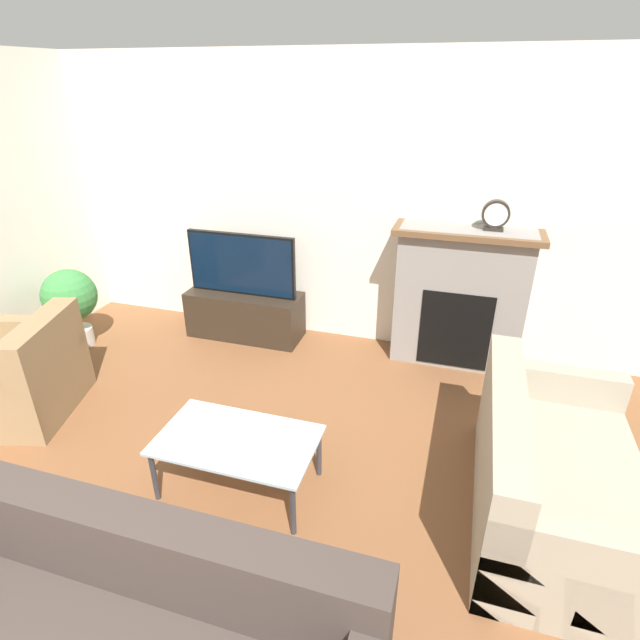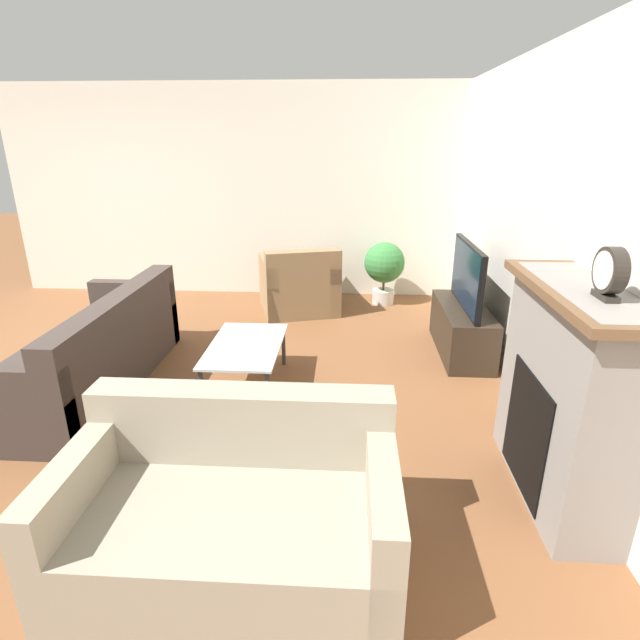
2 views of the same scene
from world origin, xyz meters
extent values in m
cube|color=silver|center=(0.00, 4.51, 1.35)|extent=(8.38, 0.06, 2.70)
cube|color=gray|center=(1.35, 4.29, 0.65)|extent=(1.14, 0.37, 1.29)
cube|color=black|center=(1.35, 4.11, 0.40)|extent=(0.62, 0.01, 0.72)
cube|color=brown|center=(1.35, 4.26, 1.27)|extent=(1.26, 0.43, 0.05)
cube|color=#2D2319|center=(-0.76, 4.18, 0.24)|extent=(1.18, 0.44, 0.48)
cube|color=black|center=(-0.76, 4.18, 0.79)|extent=(1.12, 0.05, 0.62)
cube|color=black|center=(-0.76, 4.15, 0.79)|extent=(1.08, 0.01, 0.58)
cube|color=#3D332D|center=(0.19, 1.15, 0.62)|extent=(2.17, 0.20, 0.40)
cube|color=#9E937F|center=(2.06, 2.50, 0.21)|extent=(0.91, 1.57, 0.42)
cube|color=#9E937F|center=(1.71, 2.50, 0.62)|extent=(0.20, 1.57, 0.40)
cube|color=#9E937F|center=(2.06, 1.78, 0.33)|extent=(0.91, 0.14, 0.66)
cube|color=#9E937F|center=(2.06, 3.22, 0.33)|extent=(0.91, 0.14, 0.66)
cube|color=#8C704C|center=(-1.98, 2.42, 0.21)|extent=(1.09, 1.09, 0.42)
cube|color=#8C704C|center=(-1.65, 2.51, 0.62)|extent=(0.43, 0.90, 0.40)
cube|color=#8C704C|center=(-2.08, 2.78, 0.33)|extent=(0.89, 0.38, 0.66)
cylinder|color=#333338|center=(-0.35, 1.92, 0.19)|extent=(0.04, 0.04, 0.37)
cylinder|color=#333338|center=(0.58, 1.92, 0.19)|extent=(0.04, 0.04, 0.37)
cylinder|color=#333338|center=(-0.35, 2.44, 0.19)|extent=(0.04, 0.04, 0.37)
cylinder|color=#333338|center=(0.58, 2.44, 0.19)|extent=(0.04, 0.04, 0.37)
cube|color=silver|center=(0.11, 2.18, 0.38)|extent=(1.02, 0.60, 0.02)
cylinder|color=beige|center=(-2.29, 3.49, 0.09)|extent=(0.28, 0.28, 0.18)
cylinder|color=#4C3823|center=(-2.29, 3.49, 0.26)|extent=(0.03, 0.03, 0.15)
sphere|color=#387F3D|center=(-2.29, 3.49, 0.54)|extent=(0.51, 0.51, 0.51)
cube|color=#28231E|center=(1.55, 4.29, 1.31)|extent=(0.16, 0.07, 0.03)
cylinder|color=#28231E|center=(1.55, 4.29, 1.44)|extent=(0.23, 0.07, 0.23)
cylinder|color=white|center=(1.55, 4.26, 1.44)|extent=(0.19, 0.00, 0.19)
camera|label=1|loc=(1.36, -0.06, 2.47)|focal=28.00mm
camera|label=2|loc=(3.95, 3.04, 2.03)|focal=28.00mm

